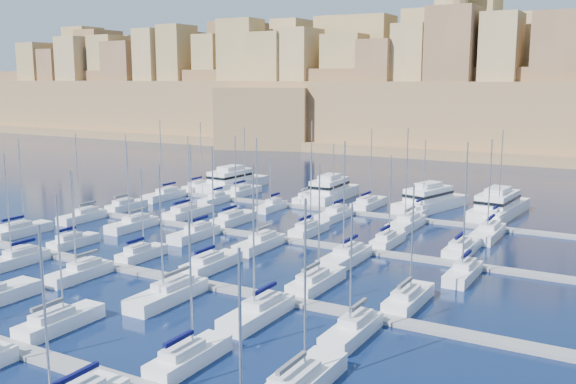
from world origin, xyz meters
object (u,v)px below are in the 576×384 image
Objects in this scene: sailboat_4 at (189,357)px; motor_yacht_b at (330,191)px; motor_yacht_d at (498,206)px; motor_yacht_a at (232,181)px; motor_yacht_c at (430,200)px.

sailboat_4 is 73.68m from motor_yacht_b.
sailboat_4 is 0.69× the size of motor_yacht_d.
motor_yacht_a is 42.60m from motor_yacht_c.
motor_yacht_d is (54.20, 0.16, 0.00)m from motor_yacht_a.
motor_yacht_a is at bearing 178.24° from motor_yacht_b.
sailboat_4 is at bearing -88.07° from motor_yacht_c.
motor_yacht_a is at bearing 179.20° from motor_yacht_c.
sailboat_4 is 0.74× the size of motor_yacht_c.
motor_yacht_c is at bearing -0.80° from motor_yacht_a.
motor_yacht_a is 54.20m from motor_yacht_d.
sailboat_4 reaches higher than motor_yacht_d.
motor_yacht_a is at bearing -179.83° from motor_yacht_d.
motor_yacht_c is at bearing -176.27° from motor_yacht_d.
sailboat_4 is 0.77× the size of motor_yacht_b.
motor_yacht_c is 11.63m from motor_yacht_d.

